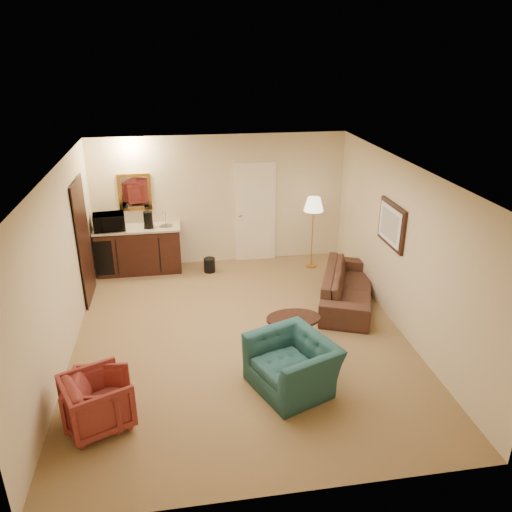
{
  "coord_description": "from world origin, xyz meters",
  "views": [
    {
      "loc": [
        -0.82,
        -6.58,
        4.15
      ],
      "look_at": [
        0.32,
        0.5,
        1.12
      ],
      "focal_mm": 35.0,
      "sensor_mm": 36.0,
      "label": 1
    }
  ],
  "objects_px": {
    "sofa": "(348,281)",
    "floor_lamp": "(312,233)",
    "rose_chair_far": "(98,397)",
    "wetbar_cabinet": "(139,250)",
    "waste_bin": "(210,265)",
    "coffee_table": "(293,331)",
    "rose_chair_near": "(97,399)",
    "coffee_maker": "(148,220)",
    "teal_armchair": "(292,357)",
    "microwave": "(109,220)"
  },
  "relations": [
    {
      "from": "sofa",
      "to": "floor_lamp",
      "type": "xyz_separation_m",
      "value": [
        -0.23,
        1.59,
        0.32
      ]
    },
    {
      "from": "rose_chair_far",
      "to": "floor_lamp",
      "type": "xyz_separation_m",
      "value": [
        3.66,
        4.0,
        0.39
      ]
    },
    {
      "from": "wetbar_cabinet",
      "to": "waste_bin",
      "type": "xyz_separation_m",
      "value": [
        1.35,
        -0.25,
        -0.32
      ]
    },
    {
      "from": "coffee_table",
      "to": "floor_lamp",
      "type": "bearing_deg",
      "value": 69.73
    },
    {
      "from": "wetbar_cabinet",
      "to": "rose_chair_far",
      "type": "distance_m",
      "value": 4.33
    },
    {
      "from": "sofa",
      "to": "rose_chair_near",
      "type": "bearing_deg",
      "value": 144.6
    },
    {
      "from": "coffee_table",
      "to": "coffee_maker",
      "type": "relative_size",
      "value": 2.47
    },
    {
      "from": "floor_lamp",
      "to": "waste_bin",
      "type": "distance_m",
      "value": 2.14
    },
    {
      "from": "teal_armchair",
      "to": "floor_lamp",
      "type": "xyz_separation_m",
      "value": [
        1.26,
        3.73,
        0.27
      ]
    },
    {
      "from": "rose_chair_far",
      "to": "microwave",
      "type": "relative_size",
      "value": 1.17
    },
    {
      "from": "rose_chair_near",
      "to": "waste_bin",
      "type": "xyz_separation_m",
      "value": [
        1.6,
        4.14,
        -0.22
      ]
    },
    {
      "from": "wetbar_cabinet",
      "to": "coffee_table",
      "type": "distance_m",
      "value": 3.9
    },
    {
      "from": "sofa",
      "to": "waste_bin",
      "type": "distance_m",
      "value": 2.84
    },
    {
      "from": "waste_bin",
      "to": "teal_armchair",
      "type": "bearing_deg",
      "value": -78.12
    },
    {
      "from": "coffee_table",
      "to": "floor_lamp",
      "type": "relative_size",
      "value": 0.55
    },
    {
      "from": "teal_armchair",
      "to": "coffee_table",
      "type": "distance_m",
      "value": 1.04
    },
    {
      "from": "floor_lamp",
      "to": "coffee_maker",
      "type": "height_order",
      "value": "floor_lamp"
    },
    {
      "from": "teal_armchair",
      "to": "rose_chair_far",
      "type": "xyz_separation_m",
      "value": [
        -2.4,
        -0.27,
        -0.12
      ]
    },
    {
      "from": "sofa",
      "to": "microwave",
      "type": "distance_m",
      "value": 4.58
    },
    {
      "from": "sofa",
      "to": "waste_bin",
      "type": "bearing_deg",
      "value": 76.01
    },
    {
      "from": "sofa",
      "to": "rose_chair_far",
      "type": "distance_m",
      "value": 4.57
    },
    {
      "from": "wetbar_cabinet",
      "to": "rose_chair_near",
      "type": "distance_m",
      "value": 4.4
    },
    {
      "from": "rose_chair_near",
      "to": "waste_bin",
      "type": "distance_m",
      "value": 4.45
    },
    {
      "from": "wetbar_cabinet",
      "to": "microwave",
      "type": "bearing_deg",
      "value": -173.12
    },
    {
      "from": "floor_lamp",
      "to": "coffee_maker",
      "type": "bearing_deg",
      "value": 175.23
    },
    {
      "from": "rose_chair_far",
      "to": "sofa",
      "type": "bearing_deg",
      "value": -53.28
    },
    {
      "from": "sofa",
      "to": "floor_lamp",
      "type": "bearing_deg",
      "value": 30.19
    },
    {
      "from": "wetbar_cabinet",
      "to": "teal_armchair",
      "type": "bearing_deg",
      "value": -62.04
    },
    {
      "from": "sofa",
      "to": "coffee_maker",
      "type": "height_order",
      "value": "coffee_maker"
    },
    {
      "from": "sofa",
      "to": "coffee_table",
      "type": "bearing_deg",
      "value": 155.01
    },
    {
      "from": "wetbar_cabinet",
      "to": "waste_bin",
      "type": "bearing_deg",
      "value": -10.45
    },
    {
      "from": "rose_chair_near",
      "to": "sofa",
      "type": "bearing_deg",
      "value": -81.19
    },
    {
      "from": "rose_chair_near",
      "to": "coffee_maker",
      "type": "relative_size",
      "value": 2.22
    },
    {
      "from": "sofa",
      "to": "rose_chair_far",
      "type": "bearing_deg",
      "value": 143.85
    },
    {
      "from": "rose_chair_near",
      "to": "microwave",
      "type": "relative_size",
      "value": 1.26
    },
    {
      "from": "sofa",
      "to": "wetbar_cabinet",
      "type": "bearing_deg",
      "value": 84.31
    },
    {
      "from": "teal_armchair",
      "to": "floor_lamp",
      "type": "relative_size",
      "value": 0.72
    },
    {
      "from": "sofa",
      "to": "rose_chair_near",
      "type": "xyz_separation_m",
      "value": [
        -3.88,
        -2.48,
        -0.04
      ]
    },
    {
      "from": "teal_armchair",
      "to": "coffee_maker",
      "type": "relative_size",
      "value": 3.23
    },
    {
      "from": "sofa",
      "to": "floor_lamp",
      "type": "height_order",
      "value": "floor_lamp"
    },
    {
      "from": "sofa",
      "to": "teal_armchair",
      "type": "height_order",
      "value": "teal_armchair"
    },
    {
      "from": "waste_bin",
      "to": "sofa",
      "type": "bearing_deg",
      "value": -36.01
    },
    {
      "from": "sofa",
      "to": "coffee_maker",
      "type": "bearing_deg",
      "value": 83.47
    },
    {
      "from": "coffee_maker",
      "to": "microwave",
      "type": "bearing_deg",
      "value": 161.49
    },
    {
      "from": "sofa",
      "to": "teal_armchair",
      "type": "distance_m",
      "value": 2.61
    },
    {
      "from": "rose_chair_far",
      "to": "teal_armchair",
      "type": "bearing_deg",
      "value": -78.71
    },
    {
      "from": "coffee_table",
      "to": "waste_bin",
      "type": "bearing_deg",
      "value": 110.27
    },
    {
      "from": "coffee_maker",
      "to": "coffee_table",
      "type": "bearing_deg",
      "value": -73.24
    },
    {
      "from": "sofa",
      "to": "coffee_table",
      "type": "xyz_separation_m",
      "value": [
        -1.24,
        -1.16,
        -0.17
      ]
    },
    {
      "from": "sofa",
      "to": "rose_chair_near",
      "type": "relative_size",
      "value": 2.86
    }
  ]
}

